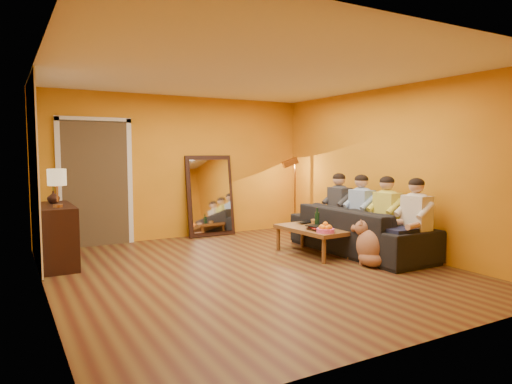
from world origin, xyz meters
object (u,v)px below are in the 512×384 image
table_lamp (57,188)px  tumbler (314,223)px  coffee_table (312,241)px  person_mid_right (362,213)px  sideboard (57,235)px  person_mid_left (387,217)px  sofa (359,230)px  dog (370,243)px  vase (53,197)px  person_far_left (416,222)px  mirror_frame (210,196)px  person_far_right (339,209)px  wine_bottle (317,218)px  laptop (309,223)px  floor_lamp (295,196)px

table_lamp → tumbler: 3.77m
coffee_table → person_mid_right: person_mid_right is taller
sideboard → person_mid_left: bearing=-23.3°
sofa → person_mid_right: bearing=-52.4°
dog → vase: (-3.79, 2.40, 0.61)m
tumbler → person_far_left: bearing=-61.8°
mirror_frame → sofa: mirror_frame is taller
coffee_table → vase: 3.86m
table_lamp → person_far_right: 4.42m
tumbler → person_mid_left: bearing=-48.3°
mirror_frame → vase: mirror_frame is taller
wine_bottle → person_far_left: bearing=-56.2°
person_far_left → person_far_right: 1.65m
wine_bottle → tumbler: 0.21m
tumbler → sideboard: bearing=163.7°
person_mid_right → person_far_right: bearing=90.0°
table_lamp → laptop: 3.79m
mirror_frame → person_far_right: 2.45m
floor_lamp → laptop: (-0.65, -1.35, -0.29)m
person_far_left → person_far_right: (0.00, 1.65, 0.00)m
laptop → vase: (-3.69, 1.08, 0.51)m
table_lamp → sofa: bearing=-15.0°
person_mid_left → laptop: size_ratio=3.59×
dog → person_mid_right: bearing=61.5°
coffee_table → tumbler: bearing=41.2°
vase → sideboard: bearing=-90.0°
sideboard → wine_bottle: 3.77m
person_far_right → person_mid_left: bearing=-90.0°
mirror_frame → person_mid_left: (1.58, -2.97, -0.15)m
dog → person_far_left: person_far_left is taller
dog → person_mid_right: person_mid_right is taller
floor_lamp → dog: bearing=-81.6°
sideboard → dog: size_ratio=1.81×
dog → floor_lamp: bearing=85.2°
table_lamp → person_mid_left: 4.67m
mirror_frame → wine_bottle: (0.77, -2.31, -0.18)m
person_mid_right → laptop: size_ratio=3.59×
floor_lamp → person_mid_right: floor_lamp is taller
mirror_frame → person_mid_left: bearing=-61.9°
table_lamp → person_far_right: (4.37, -0.49, -0.49)m
sideboard → dog: sideboard is taller
sofa → floor_lamp: floor_lamp is taller
person_mid_left → coffee_table: bearing=140.5°
sofa → person_far_right: bearing=-11.3°
mirror_frame → laptop: size_ratio=4.47×
person_far_left → person_mid_right: same height
person_mid_right → person_far_right: 0.55m
sofa → coffee_table: bearing=70.7°
person_mid_right → tumbler: (-0.74, 0.27, -0.14)m
dog → wine_bottle: 0.98m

